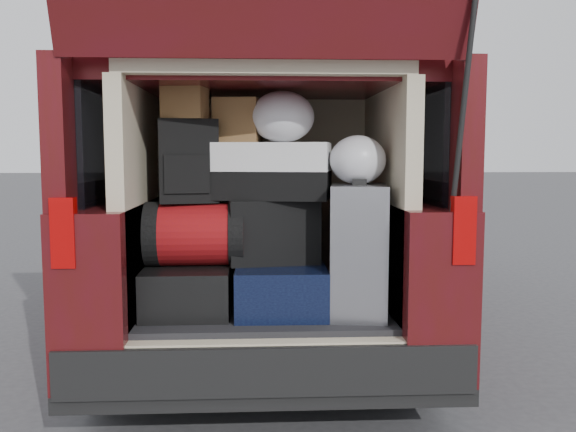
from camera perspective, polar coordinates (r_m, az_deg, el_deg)
The scene contains 14 objects.
ground at distance 3.23m, azimuth -2.03°, elevation -18.89°, with size 80.00×80.00×0.00m, color #3C3C3F.
minivan at distance 4.81m, azimuth -2.41°, elevation 0.59°, with size 1.90×5.35×2.77m.
load_floor at distance 3.39m, azimuth -2.12°, elevation -12.70°, with size 1.24×1.05×0.55m, color black.
black_hardshell at distance 3.20m, azimuth -9.29°, elevation -6.59°, with size 0.43×0.59×0.24m, color black.
navy_hardshell at distance 3.14m, azimuth -0.69°, elevation -6.71°, with size 0.45×0.55×0.24m, color black.
silver_roller at distance 3.06m, azimuth 6.60°, elevation -3.15°, with size 0.27×0.43×0.65m, color silver.
red_duffel at distance 3.14m, azimuth -8.70°, elevation -1.66°, with size 0.49×0.32×0.32m, color maroon.
black_soft_case at distance 3.16m, azimuth -1.49°, elevation -1.39°, with size 0.46×0.27×0.33m, color black.
backpack at distance 3.13m, azimuth -9.34°, elevation 5.09°, with size 0.29×0.18×0.42m, color black.
twotone_duffel at distance 3.16m, azimuth -1.98°, elevation 4.24°, with size 0.65×0.33×0.29m, color white.
grocery_sack_lower at distance 3.13m, azimuth -9.61°, elevation 10.64°, with size 0.21×0.17×0.19m, color brown.
grocery_sack_upper at distance 3.21m, azimuth -4.75°, elevation 8.87°, with size 0.23×0.19×0.23m, color brown.
plastic_bag_center at distance 3.16m, azimuth -0.52°, elevation 9.26°, with size 0.33×0.31×0.26m, color silver.
plastic_bag_right at distance 3.04m, azimuth 6.54°, elevation 5.24°, with size 0.28×0.26×0.24m, color silver.
Camera 1 is at (-0.04, -2.94, 1.36)m, focal length 38.00 mm.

